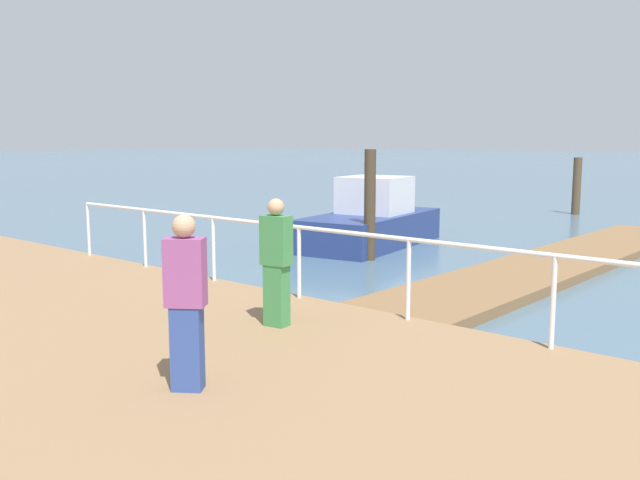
# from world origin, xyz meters

# --- Properties ---
(ground_plane) EXTENTS (300.00, 300.00, 0.00)m
(ground_plane) POSITION_xyz_m (0.00, 20.00, 0.00)
(ground_plane) COLOR slate
(floating_dock) EXTENTS (14.46, 2.00, 0.18)m
(floating_dock) POSITION_xyz_m (3.73, 11.94, 0.09)
(floating_dock) COLOR olive
(floating_dock) RESTS_ON ground_plane
(dock_piling_1) EXTENTS (0.26, 0.26, 2.50)m
(dock_piling_1) POSITION_xyz_m (1.96, 15.53, 1.25)
(dock_piling_1) COLOR #473826
(dock_piling_1) RESTS_ON ground_plane
(dock_piling_3) EXTENTS (0.30, 0.30, 2.07)m
(dock_piling_3) POSITION_xyz_m (14.70, 15.66, 1.04)
(dock_piling_3) COLOR brown
(dock_piling_3) RESTS_ON ground_plane
(moored_boat_0) EXTENTS (4.88, 2.71, 1.77)m
(moored_boat_0) POSITION_xyz_m (3.76, 16.82, 0.62)
(moored_boat_0) COLOR navy
(moored_boat_0) RESTS_ON ground_plane
(pedestrian_0) EXTENTS (0.27, 0.39, 1.60)m
(pedestrian_0) POSITION_xyz_m (-4.46, 12.16, 1.22)
(pedestrian_0) COLOR #3F8C4C
(pedestrian_0) RESTS_ON boardwalk
(pedestrian_2) EXTENTS (0.39, 0.42, 1.64)m
(pedestrian_2) POSITION_xyz_m (-6.60, 11.22, 1.25)
(pedestrian_2) COLOR #334C99
(pedestrian_2) RESTS_ON boardwalk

